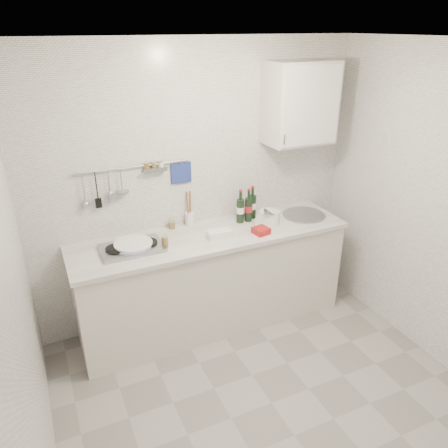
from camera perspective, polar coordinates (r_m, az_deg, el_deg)
name	(u,v)px	position (r m, az deg, el deg)	size (l,w,h in m)	color
floor	(271,403)	(3.54, 6.22, -22.22)	(3.00, 3.00, 0.00)	slate
ceiling	(294,40)	(2.43, 9.11, 22.63)	(3.00, 3.00, 0.00)	silver
back_wall	(198,187)	(3.91, -3.39, 4.82)	(3.00, 0.02, 2.50)	silver
wall_left	(21,317)	(2.43, -24.97, -10.99)	(0.02, 2.80, 2.50)	silver
counter	(213,281)	(4.02, -1.44, -7.51)	(2.44, 0.64, 0.96)	beige
wall_rail	(131,179)	(3.66, -12.01, 5.83)	(0.98, 0.09, 0.34)	#93969B
wall_cabinet	(300,103)	(3.99, 9.91, 15.31)	(0.60, 0.38, 0.70)	beige
plate_stack_hob	(132,246)	(3.59, -11.88, -2.88)	(0.34, 0.33, 0.06)	#4D55AE
plate_stack_sink	(268,217)	(4.00, 5.73, 0.87)	(0.25, 0.24, 0.11)	white
wine_bottles	(247,205)	(3.99, 3.04, 2.55)	(0.22, 0.12, 0.31)	black
butter_dish	(219,234)	(3.71, -0.63, -1.29)	(0.21, 0.10, 0.06)	white
strawberry_punnet	(261,231)	(3.79, 4.86, -0.88)	(0.13, 0.13, 0.05)	red
utensil_crock	(190,217)	(3.93, -4.52, 0.91)	(0.08, 0.08, 0.33)	white
jar_a	(172,224)	(3.89, -6.81, -0.06)	(0.06, 0.06, 0.07)	brown
jar_b	(244,211)	(4.14, 2.57, 1.65)	(0.06, 0.06, 0.07)	brown
jar_c	(264,217)	(4.03, 5.26, 0.96)	(0.06, 0.06, 0.09)	brown
jar_d	(165,241)	(3.58, -7.73, -2.22)	(0.06, 0.06, 0.10)	brown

